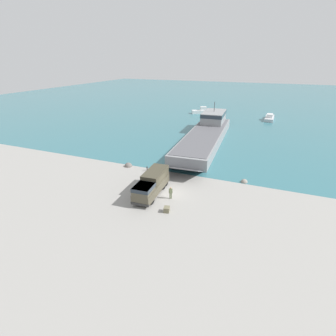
{
  "coord_description": "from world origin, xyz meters",
  "views": [
    {
      "loc": [
        11.93,
        -29.95,
        17.34
      ],
      "look_at": [
        -2.0,
        4.05,
        1.87
      ],
      "focal_mm": 28.0,
      "sensor_mm": 36.0,
      "label": 1
    }
  ],
  "objects_px": {
    "landing_craft": "(207,132)",
    "moored_boat_a": "(202,111)",
    "cargo_crate": "(167,209)",
    "mooring_bollard": "(147,168)",
    "moored_boat_b": "(269,118)",
    "soldier_on_ramp": "(171,192)",
    "military_truck": "(152,184)"
  },
  "relations": [
    {
      "from": "military_truck",
      "to": "moored_boat_a",
      "type": "distance_m",
      "value": 58.44
    },
    {
      "from": "soldier_on_ramp",
      "to": "moored_boat_b",
      "type": "distance_m",
      "value": 56.9
    },
    {
      "from": "moored_boat_a",
      "to": "moored_boat_b",
      "type": "distance_m",
      "value": 21.68
    },
    {
      "from": "military_truck",
      "to": "cargo_crate",
      "type": "relative_size",
      "value": 10.29
    },
    {
      "from": "landing_craft",
      "to": "mooring_bollard",
      "type": "height_order",
      "value": "landing_craft"
    },
    {
      "from": "moored_boat_b",
      "to": "mooring_bollard",
      "type": "distance_m",
      "value": 51.7
    },
    {
      "from": "military_truck",
      "to": "mooring_bollard",
      "type": "relative_size",
      "value": 10.34
    },
    {
      "from": "moored_boat_b",
      "to": "cargo_crate",
      "type": "xyz_separation_m",
      "value": [
        -9.09,
        -59.27,
        -0.3
      ]
    },
    {
      "from": "mooring_bollard",
      "to": "cargo_crate",
      "type": "distance_m",
      "value": 13.03
    },
    {
      "from": "landing_craft",
      "to": "cargo_crate",
      "type": "bearing_deg",
      "value": -87.83
    },
    {
      "from": "landing_craft",
      "to": "soldier_on_ramp",
      "type": "relative_size",
      "value": 22.3
    },
    {
      "from": "mooring_bollard",
      "to": "cargo_crate",
      "type": "height_order",
      "value": "mooring_bollard"
    },
    {
      "from": "soldier_on_ramp",
      "to": "cargo_crate",
      "type": "relative_size",
      "value": 2.11
    },
    {
      "from": "soldier_on_ramp",
      "to": "landing_craft",
      "type": "bearing_deg",
      "value": 145.9
    },
    {
      "from": "moored_boat_b",
      "to": "mooring_bollard",
      "type": "xyz_separation_m",
      "value": [
        -16.93,
        -48.86,
        -0.2
      ]
    },
    {
      "from": "landing_craft",
      "to": "soldier_on_ramp",
      "type": "distance_m",
      "value": 28.91
    },
    {
      "from": "moored_boat_a",
      "to": "cargo_crate",
      "type": "height_order",
      "value": "moored_boat_a"
    },
    {
      "from": "landing_craft",
      "to": "soldier_on_ramp",
      "type": "height_order",
      "value": "landing_craft"
    },
    {
      "from": "cargo_crate",
      "to": "moored_boat_a",
      "type": "bearing_deg",
      "value": 101.54
    },
    {
      "from": "moored_boat_b",
      "to": "mooring_bollard",
      "type": "relative_size",
      "value": 10.15
    },
    {
      "from": "landing_craft",
      "to": "cargo_crate",
      "type": "height_order",
      "value": "landing_craft"
    },
    {
      "from": "soldier_on_ramp",
      "to": "cargo_crate",
      "type": "distance_m",
      "value": 3.38
    },
    {
      "from": "landing_craft",
      "to": "cargo_crate",
      "type": "xyz_separation_m",
      "value": [
        3.3,
        -32.01,
        -1.39
      ]
    },
    {
      "from": "soldier_on_ramp",
      "to": "mooring_bollard",
      "type": "height_order",
      "value": "soldier_on_ramp"
    },
    {
      "from": "mooring_bollard",
      "to": "cargo_crate",
      "type": "relative_size",
      "value": 0.99
    },
    {
      "from": "landing_craft",
      "to": "cargo_crate",
      "type": "relative_size",
      "value": 47.07
    },
    {
      "from": "moored_boat_a",
      "to": "military_truck",
      "type": "bearing_deg",
      "value": 162.04
    },
    {
      "from": "soldier_on_ramp",
      "to": "moored_boat_b",
      "type": "bearing_deg",
      "value": 130.89
    },
    {
      "from": "landing_craft",
      "to": "moored_boat_a",
      "type": "xyz_separation_m",
      "value": [
        -9.2,
        29.23,
        -0.96
      ]
    },
    {
      "from": "moored_boat_a",
      "to": "moored_boat_b",
      "type": "height_order",
      "value": "moored_boat_a"
    },
    {
      "from": "landing_craft",
      "to": "mooring_bollard",
      "type": "distance_m",
      "value": 22.11
    },
    {
      "from": "landing_craft",
      "to": "moored_boat_a",
      "type": "relative_size",
      "value": 5.53
    }
  ]
}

